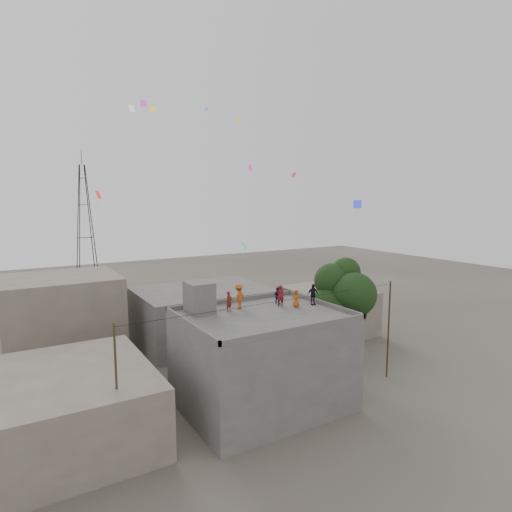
{
  "coord_description": "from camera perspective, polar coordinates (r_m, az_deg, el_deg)",
  "views": [
    {
      "loc": [
        -13.91,
        -22.5,
        13.45
      ],
      "look_at": [
        0.23,
        1.18,
        9.73
      ],
      "focal_mm": 30.0,
      "sensor_mm": 36.0,
      "label": 1
    }
  ],
  "objects": [
    {
      "name": "ground",
      "position": [
        29.68,
        0.84,
        -19.27
      ],
      "size": [
        140.0,
        140.0,
        0.0
      ],
      "primitive_type": "plane",
      "color": "#413C35",
      "rests_on": "ground"
    },
    {
      "name": "main_building",
      "position": [
        28.43,
        0.85,
        -13.79
      ],
      "size": [
        10.0,
        8.0,
        6.1
      ],
      "color": "#53504D",
      "rests_on": "ground"
    },
    {
      "name": "parapet",
      "position": [
        27.42,
        0.86,
        -7.55
      ],
      "size": [
        10.0,
        8.0,
        0.3
      ],
      "color": "#53504D",
      "rests_on": "main_building"
    },
    {
      "name": "stair_head_box",
      "position": [
        28.02,
        -7.56,
        -5.49
      ],
      "size": [
        1.6,
        1.8,
        2.0
      ],
      "primitive_type": "cube",
      "color": "#53504D",
      "rests_on": "main_building"
    },
    {
      "name": "neighbor_west",
      "position": [
        27.2,
        -22.87,
        -17.85
      ],
      "size": [
        8.0,
        10.0,
        4.0
      ],
      "primitive_type": "cube",
      "color": "#665D50",
      "rests_on": "ground"
    },
    {
      "name": "neighbor_north",
      "position": [
        41.3,
        -7.09,
        -7.76
      ],
      "size": [
        12.0,
        9.0,
        5.0
      ],
      "primitive_type": "cube",
      "color": "#53504D",
      "rests_on": "ground"
    },
    {
      "name": "neighbor_northwest",
      "position": [
        39.96,
        -24.42,
        -7.45
      ],
      "size": [
        9.0,
        8.0,
        7.0
      ],
      "primitive_type": "cube",
      "color": "#665D50",
      "rests_on": "ground"
    },
    {
      "name": "neighbor_east",
      "position": [
        44.29,
        9.57,
        -7.15
      ],
      "size": [
        7.0,
        8.0,
        4.4
      ],
      "primitive_type": "cube",
      "color": "#665D50",
      "rests_on": "ground"
    },
    {
      "name": "tree",
      "position": [
        32.25,
        11.56,
        -5.65
      ],
      "size": [
        4.9,
        4.6,
        9.1
      ],
      "color": "black",
      "rests_on": "ground"
    },
    {
      "name": "utility_line",
      "position": [
        27.42,
        3.17,
        -12.88
      ],
      "size": [
        20.12,
        0.62,
        7.4
      ],
      "color": "black",
      "rests_on": "ground"
    },
    {
      "name": "transmission_tower",
      "position": [
        63.43,
        -21.81,
        3.16
      ],
      "size": [
        2.97,
        2.97,
        20.01
      ],
      "color": "black",
      "rests_on": "ground"
    },
    {
      "name": "person_red_adult",
      "position": [
        29.5,
        3.24,
        -5.3
      ],
      "size": [
        0.62,
        0.52,
        1.47
      ],
      "primitive_type": "imported",
      "rotation": [
        0.0,
        0.0,
        2.79
      ],
      "color": "maroon",
      "rests_on": "main_building"
    },
    {
      "name": "person_orange_child",
      "position": [
        29.36,
        5.36,
        -5.64
      ],
      "size": [
        0.7,
        0.63,
        1.2
      ],
      "primitive_type": "imported",
      "rotation": [
        0.0,
        0.0,
        -0.55
      ],
      "color": "#AC4D13",
      "rests_on": "main_building"
    },
    {
      "name": "person_dark_child",
      "position": [
        30.16,
        2.88,
        -5.29
      ],
      "size": [
        0.67,
        0.72,
        1.18
      ],
      "primitive_type": "imported",
      "rotation": [
        0.0,
        0.0,
        2.09
      ],
      "color": "black",
      "rests_on": "main_building"
    },
    {
      "name": "person_dark_adult",
      "position": [
        30.03,
        7.59,
        -5.11
      ],
      "size": [
        0.9,
        0.45,
        1.47
      ],
      "primitive_type": "imported",
      "rotation": [
        0.0,
        0.0,
        -0.1
      ],
      "color": "black",
      "rests_on": "main_building"
    },
    {
      "name": "person_orange_adult",
      "position": [
        28.73,
        -2.31,
        -5.42
      ],
      "size": [
        1.26,
        1.08,
        1.69
      ],
      "primitive_type": "imported",
      "rotation": [
        0.0,
        0.0,
        -2.62
      ],
      "color": "#AF5114",
      "rests_on": "main_building"
    },
    {
      "name": "person_red_child",
      "position": [
        28.17,
        -3.62,
        -6.07
      ],
      "size": [
        0.57,
        0.48,
        1.32
      ],
      "primitive_type": "imported",
      "rotation": [
        0.0,
        0.0,
        0.39
      ],
      "color": "maroon",
      "rests_on": "main_building"
    },
    {
      "name": "kites",
      "position": [
        32.55,
        -4.27,
        12.63
      ],
      "size": [
        18.28,
        16.02,
        11.87
      ],
      "color": "#FF271A",
      "rests_on": "ground"
    }
  ]
}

